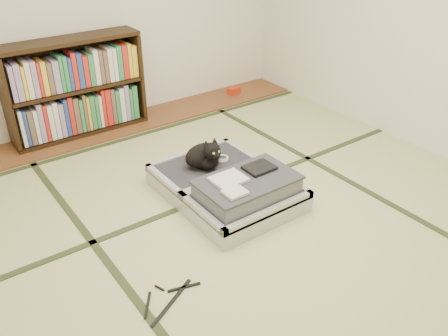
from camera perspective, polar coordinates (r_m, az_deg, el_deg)
floor at (r=3.42m, az=2.77°, el=-6.25°), size 4.50×4.50×0.00m
wood_strip at (r=4.93m, az=-11.84°, el=5.17°), size 4.00×0.50×0.02m
red_item at (r=5.59m, az=1.19°, el=9.33°), size 0.17×0.12×0.07m
room_shell at (r=2.82m, az=3.52°, el=18.48°), size 4.50×4.50×4.50m
tatami_borders at (r=3.75m, az=-1.91°, el=-2.59°), size 4.00×4.50×0.01m
bookcase at (r=4.69m, az=-17.38°, el=9.01°), size 1.28×0.29×0.92m
suitcase at (r=3.58m, az=0.63°, el=-2.30°), size 0.80×1.07×0.32m
cat at (r=3.70m, az=-2.25°, el=1.51°), size 0.36×0.36×0.29m
cable_coil at (r=3.86m, az=-0.24°, el=1.18°), size 0.11×0.11×0.03m
hanger at (r=2.84m, az=-6.67°, el=-15.37°), size 0.41×0.28×0.01m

